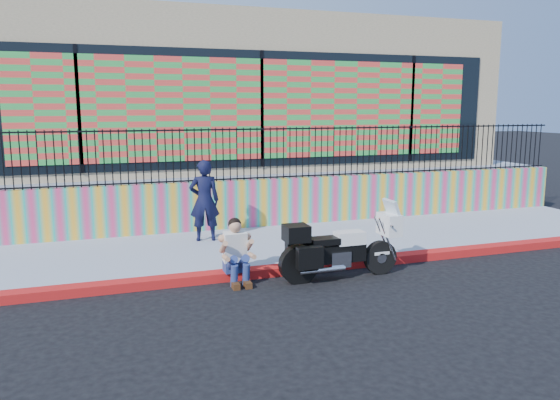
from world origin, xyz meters
name	(u,v)px	position (x,y,z in m)	size (l,w,h in m)	color
ground	(328,269)	(0.00, 0.00, 0.00)	(90.00, 90.00, 0.00)	black
red_curb	(328,265)	(0.00, 0.00, 0.07)	(16.00, 0.30, 0.15)	red
sidewalk	(297,244)	(0.00, 1.65, 0.07)	(16.00, 3.00, 0.15)	#959FB3
mural_wall	(273,202)	(0.00, 3.25, 0.70)	(16.00, 0.20, 1.10)	#E43C72
metal_fence	(273,153)	(0.00, 3.25, 1.85)	(15.80, 0.04, 1.20)	black
elevated_platform	(224,178)	(0.00, 8.35, 0.62)	(16.00, 10.00, 1.25)	#959FB3
storefront_building	(224,96)	(0.00, 8.13, 3.25)	(14.00, 8.06, 4.00)	tan
police_motorcycle	(338,247)	(-0.06, -0.55, 0.55)	(2.13, 0.70, 1.32)	black
police_officer	(204,200)	(-1.81, 2.27, 1.00)	(0.62, 0.41, 1.69)	black
seated_man	(237,257)	(-1.76, -0.24, 0.45)	(0.54, 0.71, 1.06)	navy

